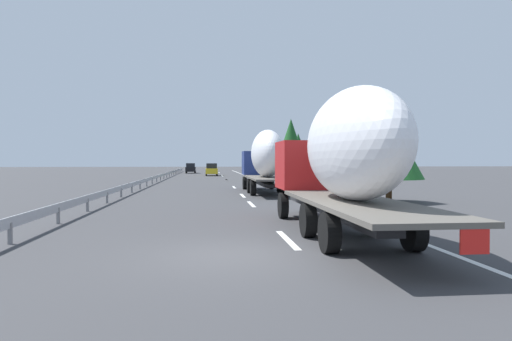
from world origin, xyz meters
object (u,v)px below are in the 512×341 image
object	(u,v)px
truck_lead	(265,159)
car_yellow_coupe	(212,170)
car_black_suv	(191,168)
road_sign	(275,163)
truck_trailing	(342,156)

from	to	relation	value
truck_lead	car_yellow_coupe	world-z (taller)	truck_lead
car_black_suv	truck_lead	bearing A→B (deg)	-172.32
car_yellow_coupe	road_sign	distance (m)	23.84
car_yellow_coupe	car_black_suv	world-z (taller)	car_yellow_coupe
truck_lead	truck_trailing	distance (m)	18.72
truck_lead	car_yellow_coupe	bearing A→B (deg)	5.11
truck_lead	car_black_suv	xyz separation A→B (m)	(53.54, 7.22, -1.52)
truck_trailing	truck_lead	bearing A→B (deg)	-0.00
car_black_suv	road_sign	xyz separation A→B (m)	(-37.70, -10.32, 1.16)
truck_lead	road_sign	world-z (taller)	truck_lead
road_sign	truck_trailing	bearing A→B (deg)	174.87
car_yellow_coupe	road_sign	size ratio (longest dim) A/B	1.50
truck_lead	car_black_suv	distance (m)	54.05
car_yellow_coupe	road_sign	bearing A→B (deg)	-164.00
truck_trailing	road_sign	world-z (taller)	truck_trailing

